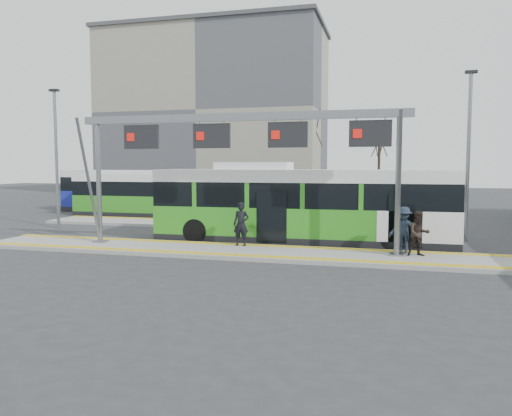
{
  "coord_description": "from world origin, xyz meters",
  "views": [
    {
      "loc": [
        5.17,
        -18.07,
        3.4
      ],
      "look_at": [
        -0.44,
        3.0,
        1.49
      ],
      "focal_mm": 35.0,
      "sensor_mm": 36.0,
      "label": 1
    }
  ],
  "objects_px": {
    "passenger_b": "(419,234)",
    "hero_bus": "(301,206)",
    "gantry": "(240,141)",
    "passenger_c": "(404,230)",
    "passenger_a": "(241,224)"
  },
  "relations": [
    {
      "from": "gantry",
      "to": "passenger_b",
      "type": "distance_m",
      "value": 7.39
    },
    {
      "from": "passenger_a",
      "to": "gantry",
      "type": "bearing_deg",
      "value": -77.47
    },
    {
      "from": "gantry",
      "to": "hero_bus",
      "type": "bearing_deg",
      "value": 57.8
    },
    {
      "from": "passenger_a",
      "to": "passenger_b",
      "type": "distance_m",
      "value": 6.76
    },
    {
      "from": "passenger_a",
      "to": "passenger_c",
      "type": "height_order",
      "value": "passenger_a"
    },
    {
      "from": "hero_bus",
      "to": "passenger_b",
      "type": "relative_size",
      "value": 7.95
    },
    {
      "from": "hero_bus",
      "to": "passenger_c",
      "type": "xyz_separation_m",
      "value": [
        4.22,
        -2.31,
        -0.6
      ]
    },
    {
      "from": "gantry",
      "to": "passenger_b",
      "type": "height_order",
      "value": "gantry"
    },
    {
      "from": "passenger_c",
      "to": "passenger_b",
      "type": "bearing_deg",
      "value": -24.26
    },
    {
      "from": "gantry",
      "to": "passenger_c",
      "type": "xyz_separation_m",
      "value": [
        6.09,
        0.66,
        -3.3
      ]
    },
    {
      "from": "hero_bus",
      "to": "passenger_c",
      "type": "relative_size",
      "value": 7.5
    },
    {
      "from": "passenger_a",
      "to": "passenger_b",
      "type": "bearing_deg",
      "value": -4.68
    },
    {
      "from": "passenger_b",
      "to": "hero_bus",
      "type": "bearing_deg",
      "value": 134.51
    },
    {
      "from": "gantry",
      "to": "passenger_a",
      "type": "height_order",
      "value": "gantry"
    },
    {
      "from": "hero_bus",
      "to": "passenger_c",
      "type": "height_order",
      "value": "hero_bus"
    }
  ]
}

